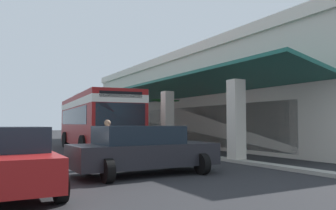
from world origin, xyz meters
The scene contains 8 objects.
ground centered at (0.00, 8.00, 0.00)m, with size 120.00×120.00×0.00m, color #262628.
curb_strip centered at (0.53, 2.45, 0.06)m, with size 34.75×0.50×0.12m, color #9E998E.
plaza_building centered at (0.53, 12.07, 3.33)m, with size 29.26×16.75×6.64m.
transit_bus centered at (3.30, -0.65, 1.85)m, with size 11.39×3.57×3.34m.
parked_sedan_charcoal centered at (13.42, -2.22, 0.75)m, with size 2.50×4.44×1.47m.
parked_sedan_red centered at (14.43, -6.03, 0.75)m, with size 4.43×2.08×1.47m.
pedestrian centered at (11.41, -2.66, 0.94)m, with size 0.52×0.51×1.67m.
potted_palm centered at (3.95, 3.53, 0.95)m, with size 2.00×1.87×3.12m.
Camera 1 is at (22.91, -6.59, 1.54)m, focal length 36.62 mm.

